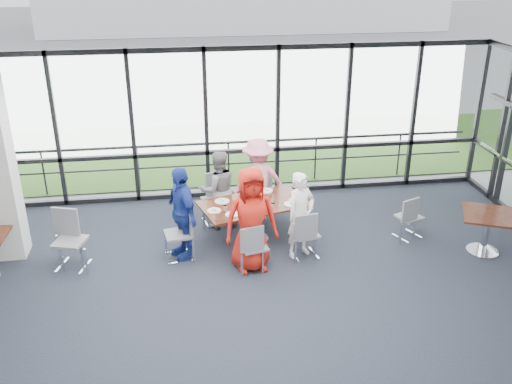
{
  "coord_description": "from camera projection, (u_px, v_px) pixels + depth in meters",
  "views": [
    {
      "loc": [
        -0.62,
        -6.35,
        5.13
      ],
      "look_at": [
        0.69,
        2.6,
        1.1
      ],
      "focal_mm": 40.0,
      "sensor_mm": 36.0,
      "label": 1
    }
  ],
  "objects": [
    {
      "name": "floor",
      "position": [
        234.0,
        343.0,
        7.91
      ],
      "size": [
        12.0,
        10.0,
        0.02
      ],
      "primitive_type": "cube",
      "color": "#1C202E",
      "rests_on": "ground"
    },
    {
      "name": "ceiling",
      "position": [
        230.0,
        120.0,
        6.6
      ],
      "size": [
        12.0,
        10.0,
        0.04
      ],
      "primitive_type": "cube",
      "color": "white",
      "rests_on": "ground"
    },
    {
      "name": "curtain_wall_back",
      "position": [
        206.0,
        125.0,
        11.77
      ],
      "size": [
        12.0,
        0.1,
        3.2
      ],
      "primitive_type": "cube",
      "color": "white",
      "rests_on": "ground"
    },
    {
      "name": "exit_door",
      "position": [
        504.0,
        156.0,
        11.66
      ],
      "size": [
        0.12,
        1.6,
        2.1
      ],
      "primitive_type": "cube",
      "color": "black",
      "rests_on": "ground"
    },
    {
      "name": "apron",
      "position": [
        197.0,
        128.0,
        16.95
      ],
      "size": [
        80.0,
        70.0,
        0.02
      ],
      "primitive_type": "cube",
      "color": "gray",
      "rests_on": "ground"
    },
    {
      "name": "grass_strip",
      "position": [
        201.0,
        149.0,
        15.13
      ],
      "size": [
        80.0,
        5.0,
        0.01
      ],
      "primitive_type": "cube",
      "color": "#325821",
      "rests_on": "ground"
    },
    {
      "name": "guard_rail",
      "position": [
        206.0,
        164.0,
        12.76
      ],
      "size": [
        12.0,
        0.06,
        0.06
      ],
      "primitive_type": "cylinder",
      "rotation": [
        0.0,
        1.57,
        0.0
      ],
      "color": "#2D2D33",
      "rests_on": "ground"
    },
    {
      "name": "main_table",
      "position": [
        254.0,
        209.0,
        10.36
      ],
      "size": [
        2.11,
        1.53,
        0.75
      ],
      "rotation": [
        0.0,
        0.0,
        0.28
      ],
      "color": "#36170E",
      "rests_on": "ground"
    },
    {
      "name": "side_table_right",
      "position": [
        488.0,
        220.0,
        9.95
      ],
      "size": [
        1.14,
        1.14,
        0.75
      ],
      "rotation": [
        0.0,
        0.0,
        -0.42
      ],
      "color": "#36170E",
      "rests_on": "ground"
    },
    {
      "name": "diner_near_left",
      "position": [
        251.0,
        220.0,
        9.35
      ],
      "size": [
        0.94,
        0.66,
        1.81
      ],
      "primitive_type": "imported",
      "rotation": [
        0.0,
        0.0,
        0.1
      ],
      "color": "red",
      "rests_on": "ground"
    },
    {
      "name": "diner_near_right",
      "position": [
        301.0,
        215.0,
        9.8
      ],
      "size": [
        0.69,
        0.63,
        1.55
      ],
      "primitive_type": "imported",
      "rotation": [
        0.0,
        0.0,
        0.49
      ],
      "color": "white",
      "rests_on": "ground"
    },
    {
      "name": "diner_far_left",
      "position": [
        218.0,
        189.0,
        10.82
      ],
      "size": [
        0.81,
        0.58,
        1.54
      ],
      "primitive_type": "imported",
      "rotation": [
        0.0,
        0.0,
        3.3
      ],
      "color": "slate",
      "rests_on": "ground"
    },
    {
      "name": "diner_far_right",
      "position": [
        258.0,
        180.0,
        11.04
      ],
      "size": [
        1.19,
        0.81,
        1.68
      ],
      "primitive_type": "imported",
      "rotation": [
        0.0,
        0.0,
        3.39
      ],
      "color": "pink",
      "rests_on": "ground"
    },
    {
      "name": "diner_end",
      "position": [
        182.0,
        213.0,
        9.76
      ],
      "size": [
        0.86,
        1.11,
        1.67
      ],
      "primitive_type": "imported",
      "rotation": [
        0.0,
        0.0,
        -1.18
      ],
      "color": "navy",
      "rests_on": "ground"
    },
    {
      "name": "chair_main_nl",
      "position": [
        253.0,
        247.0,
        9.49
      ],
      "size": [
        0.51,
        0.51,
        0.87
      ],
      "primitive_type": null,
      "rotation": [
        0.0,
        0.0,
        0.23
      ],
      "color": "slate",
      "rests_on": "ground"
    },
    {
      "name": "chair_main_nr",
      "position": [
        305.0,
        234.0,
        9.89
      ],
      "size": [
        0.49,
        0.49,
        0.88
      ],
      "primitive_type": null,
      "rotation": [
        0.0,
        0.0,
        0.17
      ],
      "color": "slate",
      "rests_on": "ground"
    },
    {
      "name": "chair_main_fl",
      "position": [
        215.0,
        200.0,
        11.05
      ],
      "size": [
        0.57,
        0.57,
        0.96
      ],
      "primitive_type": null,
      "rotation": [
        0.0,
        0.0,
        3.39
      ],
      "color": "slate",
      "rests_on": "ground"
    },
    {
      "name": "chair_main_fr",
      "position": [
        260.0,
        194.0,
        11.39
      ],
      "size": [
        0.6,
        0.6,
        0.9
      ],
      "primitive_type": null,
      "rotation": [
        0.0,
        0.0,
        3.62
      ],
      "color": "slate",
      "rests_on": "ground"
    },
    {
      "name": "chair_main_end",
      "position": [
        178.0,
        234.0,
        9.83
      ],
      "size": [
        0.52,
        0.52,
        0.93
      ],
      "primitive_type": null,
      "rotation": [
        0.0,
        0.0,
        -1.42
      ],
      "color": "slate",
      "rests_on": "ground"
    },
    {
      "name": "chair_spare_lb",
      "position": [
        70.0,
        241.0,
        9.52
      ],
      "size": [
        0.61,
        0.61,
        0.99
      ],
      "primitive_type": null,
      "rotation": [
        0.0,
        0.0,
        2.84
      ],
      "color": "slate",
      "rests_on": "ground"
    },
    {
      "name": "chair_spare_r",
      "position": [
        409.0,
        217.0,
        10.54
      ],
      "size": [
        0.54,
        0.54,
        0.84
      ],
      "primitive_type": null,
      "rotation": [
        0.0,
        0.0,
        0.41
      ],
      "color": "slate",
      "rests_on": "ground"
    },
    {
      "name": "plate_nl",
      "position": [
        232.0,
        214.0,
        9.87
      ],
      "size": [
        0.24,
        0.24,
        0.01
      ],
      "primitive_type": "cylinder",
      "color": "white",
      "rests_on": "main_table"
    },
    {
      "name": "plate_nr",
      "position": [
        292.0,
        204.0,
        10.25
      ],
      "size": [
        0.28,
        0.28,
        0.01
      ],
      "primitive_type": "cylinder",
      "color": "white",
      "rests_on": "main_table"
    },
    {
      "name": "plate_fl",
      "position": [
        222.0,
        201.0,
        10.36
      ],
      "size": [
        0.27,
        0.27,
        0.01
      ],
      "primitive_type": "cylinder",
      "color": "white",
      "rests_on": "main_table"
    },
    {
      "name": "plate_fr",
      "position": [
        266.0,
        191.0,
        10.79
      ],
      "size": [
        0.24,
        0.24,
        0.01
      ],
      "primitive_type": "cylinder",
      "color": "white",
      "rests_on": "main_table"
    },
    {
      "name": "plate_end",
      "position": [
        214.0,
        211.0,
        10.0
      ],
      "size": [
        0.25,
        0.25,
        0.01
      ],
      "primitive_type": "cylinder",
      "color": "white",
      "rests_on": "main_table"
    },
    {
      "name": "tumbler_a",
      "position": [
        244.0,
        206.0,
        10.01
      ],
      "size": [
        0.07,
        0.07,
        0.15
      ],
      "primitive_type": "cylinder",
      "color": "white",
      "rests_on": "main_table"
    },
    {
      "name": "tumbler_b",
      "position": [
        273.0,
        199.0,
        10.28
      ],
      "size": [
        0.08,
        0.08,
        0.15
      ],
      "primitive_type": "cylinder",
      "color": "white",
      "rests_on": "main_table"
    },
    {
      "name": "tumbler_c",
      "position": [
        251.0,
        193.0,
        10.55
      ],
      "size": [
        0.07,
        0.07,
        0.14
      ],
      "primitive_type": "cylinder",
      "color": "white",
      "rests_on": "main_table"
    },
    {
      "name": "tumbler_d",
      "position": [
        225.0,
        209.0,
        9.94
      ],
      "size": [
        0.07,
        0.07,
        0.13
      ],
      "primitive_type": "cylinder",
      "color": "white",
      "rests_on": "main_table"
    },
    {
      "name": "menu_a",
      "position": [
        258.0,
        213.0,
        9.92
      ],
      "size": [
        0.33,
        0.34,
        0.0
      ],
      "primitive_type": "cube",
      "rotation": [
        0.0,
        0.0,
        0.83
      ],
      "color": "beige",
      "rests_on": "main_table"
    },
    {
      "name": "menu_b",
      "position": [
        298.0,
        201.0,
        10.4
      ],
      "size": [
        0.33,
        0.24,
        0.0
      ],
      "primitive_type": "cube",
      "rotation": [
        0.0,
        0.0,
        -0.03
      ],
      "color": "beige",
      "rests_on": "main_table"
    },
    {
      "name": "menu_c",
      "position": [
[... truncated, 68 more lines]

